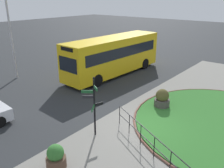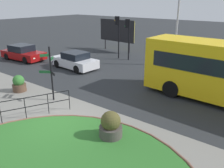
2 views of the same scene
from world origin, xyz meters
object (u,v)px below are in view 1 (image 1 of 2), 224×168
bus_yellow (114,55)px  planter_kerbside (162,99)px  planter_near_signpost (56,157)px  signpost_directional (94,104)px  lamppost_tall (8,17)px

bus_yellow → planter_kerbside: bearing=65.2°
planter_kerbside → bus_yellow: bearing=62.8°
planter_near_signpost → planter_kerbside: 7.80m
signpost_directional → planter_near_signpost: size_ratio=2.93×
bus_yellow → lamppost_tall: bearing=-41.3°
lamppost_tall → bus_yellow: bearing=-43.8°
planter_kerbside → planter_near_signpost: bearing=175.1°
bus_yellow → planter_near_signpost: (-11.16, -5.95, -1.29)m
planter_near_signpost → lamppost_tall: bearing=66.6°
lamppost_tall → planter_kerbside: 13.50m
signpost_directional → bus_yellow: (8.44, 5.53, 0.02)m
lamppost_tall → planter_kerbside: (2.68, -12.44, -4.52)m
signpost_directional → bus_yellow: size_ratio=0.30×
lamppost_tall → planter_near_signpost: lamppost_tall is taller
signpost_directional → planter_near_signpost: (-2.73, -0.41, -1.27)m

